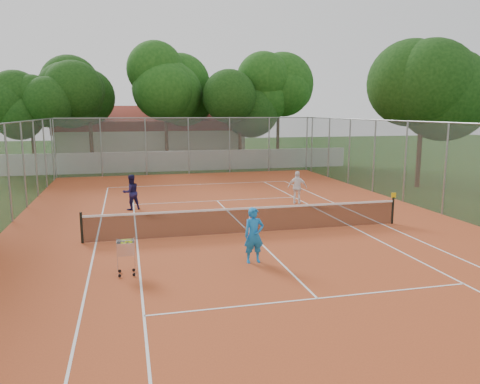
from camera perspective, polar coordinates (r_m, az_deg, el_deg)
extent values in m
plane|color=#16330E|center=(17.49, 1.17, -5.02)|extent=(120.00, 120.00, 0.00)
cube|color=#B24922|center=(17.49, 1.17, -4.99)|extent=(18.00, 34.00, 0.02)
cube|color=white|center=(17.48, 1.17, -4.95)|extent=(10.98, 23.78, 0.01)
cube|color=black|center=(17.37, 1.17, -3.40)|extent=(11.88, 0.10, 0.98)
cube|color=slate|center=(17.08, 1.19, 1.47)|extent=(18.00, 34.00, 4.00)
cube|color=silver|center=(35.80, -6.67, 3.81)|extent=(26.00, 0.30, 1.50)
cube|color=beige|center=(45.45, -10.80, 6.82)|extent=(16.40, 9.00, 4.40)
cube|color=black|center=(38.58, -7.36, 10.55)|extent=(29.00, 19.00, 10.00)
imported|color=blue|center=(13.93, 1.71, -5.29)|extent=(0.62, 0.42, 1.67)
imported|color=#1B1848|center=(21.87, -13.15, -0.04)|extent=(0.96, 0.87, 1.62)
imported|color=white|center=(22.92, 7.01, 0.57)|extent=(1.01, 0.75, 1.59)
cube|color=silver|center=(13.34, -13.72, -7.65)|extent=(0.65, 0.65, 1.05)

